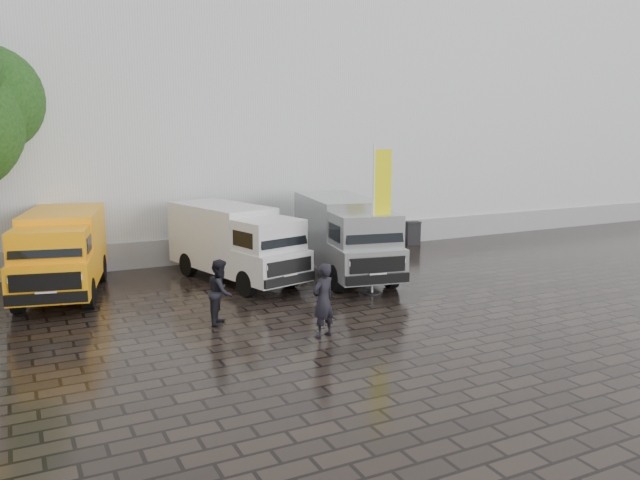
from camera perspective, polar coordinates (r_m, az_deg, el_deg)
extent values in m
plane|color=black|center=(18.44, 4.05, -5.94)|extent=(120.00, 120.00, 0.00)
cube|color=silver|center=(33.14, -7.19, 11.63)|extent=(44.00, 16.00, 12.00)
cube|color=gray|center=(26.09, -1.03, -0.01)|extent=(44.00, 0.15, 1.00)
cylinder|color=black|center=(19.69, 4.77, -4.84)|extent=(0.50, 0.50, 0.04)
cylinder|color=white|center=(19.22, 4.88, 1.83)|extent=(0.07, 0.07, 4.66)
cube|color=yellow|center=(19.27, 5.76, 4.91)|extent=(0.60, 0.03, 2.24)
cube|color=black|center=(28.10, 8.46, 0.65)|extent=(0.79, 0.79, 1.04)
imported|color=black|center=(15.42, 0.29, -5.54)|extent=(0.79, 0.65, 1.86)
imported|color=black|center=(16.67, -9.07, -4.69)|extent=(0.96, 1.05, 1.74)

